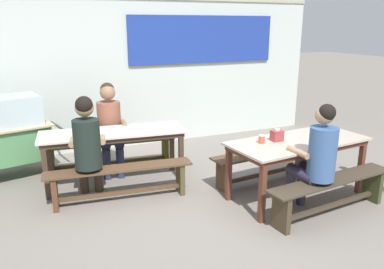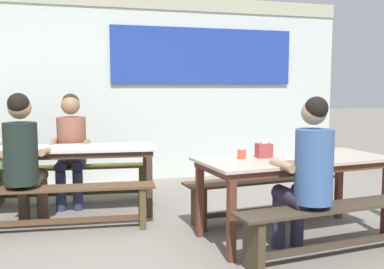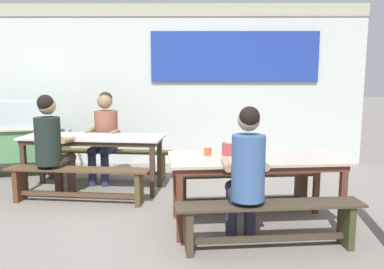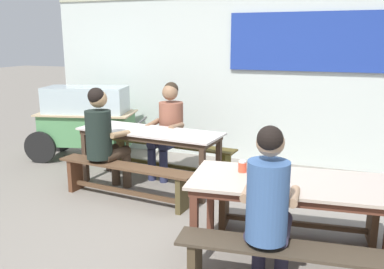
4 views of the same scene
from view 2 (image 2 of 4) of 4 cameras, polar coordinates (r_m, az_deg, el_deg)
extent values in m
plane|color=gray|center=(4.06, -2.53, -13.23)|extent=(40.00, 40.00, 0.00)
cube|color=silver|center=(6.41, -8.16, 4.92)|extent=(6.50, 0.12, 2.43)
cube|color=#203B99|center=(6.59, 1.60, 10.00)|extent=(2.73, 0.03, 0.81)
cube|color=#B0B194|center=(6.54, -8.37, 16.51)|extent=(6.50, 0.20, 0.20)
cube|color=silver|center=(4.79, -15.80, -1.72)|extent=(1.89, 0.79, 0.02)
cube|color=#433124|center=(4.80, -15.79, -2.23)|extent=(1.80, 0.72, 0.06)
cube|color=#433124|center=(5.09, -5.94, -5.53)|extent=(0.07, 0.07, 0.64)
cube|color=#433124|center=(4.62, -5.48, -6.73)|extent=(0.07, 0.07, 0.64)
cube|color=#C2B09D|center=(4.05, 12.93, -3.08)|extent=(1.77, 0.91, 0.03)
cube|color=brown|center=(4.05, 12.92, -3.67)|extent=(1.69, 0.84, 0.06)
cube|color=brown|center=(4.83, 18.30, -6.46)|extent=(0.07, 0.07, 0.63)
cube|color=brown|center=(4.03, 0.99, -8.63)|extent=(0.07, 0.07, 0.63)
cube|color=brown|center=(3.48, 5.07, -11.05)|extent=(0.07, 0.07, 0.63)
cube|color=#4A3F1A|center=(5.38, -15.15, -4.06)|extent=(1.88, 0.46, 0.02)
cube|color=#484014|center=(5.41, -6.44, -6.11)|extent=(0.08, 0.23, 0.40)
cube|color=#4A3F1A|center=(5.44, -15.06, -7.29)|extent=(1.58, 0.21, 0.04)
cube|color=brown|center=(4.31, -16.38, -6.63)|extent=(1.74, 0.43, 0.02)
cube|color=#4F4326|center=(4.34, -6.40, -9.18)|extent=(0.08, 0.22, 0.40)
cube|color=brown|center=(4.39, -16.25, -10.59)|extent=(1.44, 0.19, 0.04)
cube|color=#503824|center=(4.55, 8.91, -5.76)|extent=(1.63, 0.47, 0.02)
cube|color=#4F3724|center=(4.98, 15.72, -7.39)|extent=(0.09, 0.27, 0.40)
cube|color=#4C331F|center=(4.30, 0.88, -9.29)|extent=(0.09, 0.27, 0.40)
cube|color=#503824|center=(4.63, 8.84, -9.54)|extent=(1.33, 0.17, 0.04)
cube|color=#403629|center=(3.68, 17.72, -8.85)|extent=(1.68, 0.43, 0.02)
cube|color=#443624|center=(3.35, 7.92, -13.88)|extent=(0.08, 0.24, 0.40)
cube|color=#403629|center=(3.77, 17.56, -13.42)|extent=(1.38, 0.18, 0.04)
cylinder|color=#3F3F3F|center=(5.79, -21.82, -1.54)|extent=(0.17, 0.59, 0.04)
cylinder|color=#2C3152|center=(5.07, -16.45, -7.02)|extent=(0.11, 0.11, 0.42)
cylinder|color=#2C3152|center=(5.05, -14.41, -7.01)|extent=(0.11, 0.11, 0.42)
cylinder|color=#2C3152|center=(5.20, -16.29, -3.76)|extent=(0.18, 0.42, 0.13)
cylinder|color=#2C3152|center=(5.18, -14.31, -3.74)|extent=(0.18, 0.42, 0.13)
cylinder|color=brown|center=(5.33, -15.18, -0.69)|extent=(0.33, 0.33, 0.53)
sphere|color=#8C674A|center=(5.28, -15.32, 3.63)|extent=(0.21, 0.21, 0.21)
sphere|color=#2D2319|center=(5.31, -15.30, 4.04)|extent=(0.20, 0.20, 0.20)
cylinder|color=#8C674A|center=(5.18, -17.39, -1.10)|extent=(0.11, 0.31, 0.11)
cylinder|color=#8C674A|center=(5.14, -13.34, -1.04)|extent=(0.11, 0.31, 0.08)
cylinder|color=#443426|center=(4.74, -18.63, -8.03)|extent=(0.11, 0.11, 0.42)
cylinder|color=#443426|center=(4.78, -20.76, -7.99)|extent=(0.11, 0.11, 0.42)
cylinder|color=#443426|center=(4.50, -19.25, -5.37)|extent=(0.20, 0.43, 0.13)
cylinder|color=#443426|center=(4.55, -21.47, -5.34)|extent=(0.20, 0.43, 0.13)
cylinder|color=black|center=(4.30, -21.10, -2.30)|extent=(0.30, 0.30, 0.56)
sphere|color=tan|center=(4.28, -21.25, 3.25)|extent=(0.21, 0.21, 0.21)
sphere|color=black|center=(4.25, -21.37, 3.72)|extent=(0.19, 0.19, 0.19)
cylinder|color=tan|center=(4.44, -18.38, -2.11)|extent=(0.12, 0.31, 0.09)
cylinder|color=tan|center=(4.52, -22.59, -2.12)|extent=(0.12, 0.31, 0.08)
cylinder|color=#343048|center=(3.95, 13.35, -10.72)|extent=(0.11, 0.11, 0.42)
cylinder|color=#343048|center=(3.86, 11.03, -11.06)|extent=(0.11, 0.11, 0.42)
cylinder|color=#343048|center=(3.74, 14.88, -7.57)|extent=(0.15, 0.40, 0.13)
cylinder|color=#343048|center=(3.64, 12.49, -7.86)|extent=(0.15, 0.40, 0.13)
cylinder|color=#3B5D93|center=(3.49, 15.36, -3.97)|extent=(0.29, 0.29, 0.57)
sphere|color=tan|center=(3.46, 15.36, 2.75)|extent=(0.19, 0.19, 0.19)
sphere|color=black|center=(3.43, 15.66, 3.28)|extent=(0.17, 0.17, 0.17)
cylinder|color=tan|center=(3.73, 15.91, -3.53)|extent=(0.08, 0.30, 0.08)
cylinder|color=tan|center=(3.55, 11.53, -3.88)|extent=(0.08, 0.30, 0.08)
cube|color=#9E3B3C|center=(3.98, 9.19, -2.04)|extent=(0.13, 0.11, 0.13)
cube|color=white|center=(3.97, 9.21, -0.97)|extent=(0.05, 0.03, 0.02)
cylinder|color=#DB4F35|center=(3.90, 6.38, -2.50)|extent=(0.07, 0.07, 0.08)
cylinder|color=white|center=(3.89, 6.39, -1.77)|extent=(0.07, 0.07, 0.02)
camera|label=1|loc=(1.15, -108.50, 35.03)|focal=35.62mm
camera|label=3|loc=(1.44, 94.01, 8.65)|focal=38.09mm
camera|label=4|loc=(2.29, 67.10, 14.40)|focal=38.06mm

